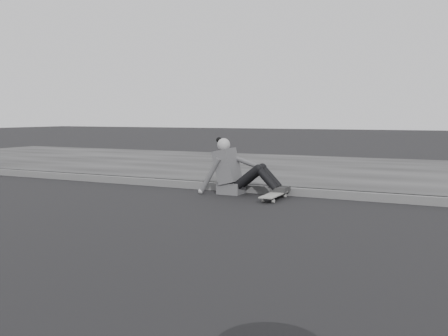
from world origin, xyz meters
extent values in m
plane|color=black|center=(0.00, 0.00, 0.00)|extent=(80.00, 80.00, 0.00)
cube|color=#535353|center=(0.00, 2.58, 0.06)|extent=(24.00, 0.16, 0.12)
cube|color=#323232|center=(0.00, 5.60, 0.06)|extent=(24.00, 6.00, 0.12)
cylinder|color=#959691|center=(-0.59, 1.82, 0.03)|extent=(0.03, 0.05, 0.05)
cylinder|color=#959691|center=(-0.44, 1.82, 0.03)|extent=(0.03, 0.05, 0.05)
cylinder|color=#959691|center=(-0.59, 2.34, 0.03)|extent=(0.03, 0.05, 0.05)
cylinder|color=#959691|center=(-0.44, 2.34, 0.03)|extent=(0.03, 0.05, 0.05)
cube|color=#2A2A2C|center=(-0.51, 1.82, 0.06)|extent=(0.16, 0.04, 0.03)
cube|color=#2A2A2C|center=(-0.51, 2.34, 0.06)|extent=(0.16, 0.04, 0.03)
cube|color=gray|center=(-0.51, 2.08, 0.08)|extent=(0.20, 0.78, 0.02)
cube|color=#49484B|center=(-1.31, 2.33, 0.09)|extent=(0.36, 0.34, 0.18)
cube|color=#49484B|center=(-1.38, 2.33, 0.43)|extent=(0.37, 0.40, 0.57)
cube|color=#49484B|center=(-1.51, 2.33, 0.55)|extent=(0.14, 0.30, 0.20)
cylinder|color=#979797|center=(-1.43, 2.33, 0.67)|extent=(0.09, 0.09, 0.08)
sphere|color=#979797|center=(-1.44, 2.33, 0.76)|extent=(0.20, 0.20, 0.20)
sphere|color=black|center=(-1.53, 2.35, 0.83)|extent=(0.09, 0.09, 0.09)
cylinder|color=black|center=(-1.00, 2.24, 0.28)|extent=(0.43, 0.13, 0.39)
cylinder|color=black|center=(-1.00, 2.42, 0.28)|extent=(0.43, 0.13, 0.39)
cylinder|color=black|center=(-0.70, 2.24, 0.28)|extent=(0.35, 0.11, 0.36)
cylinder|color=black|center=(-0.70, 2.42, 0.28)|extent=(0.35, 0.11, 0.36)
sphere|color=black|center=(-0.83, 2.24, 0.42)|extent=(0.13, 0.13, 0.13)
sphere|color=black|center=(-0.83, 2.42, 0.42)|extent=(0.13, 0.13, 0.13)
cube|color=#282828|center=(-0.51, 2.24, 0.12)|extent=(0.24, 0.08, 0.07)
cube|color=#282828|center=(-0.51, 2.42, 0.12)|extent=(0.24, 0.08, 0.07)
cylinder|color=#49484B|center=(-1.58, 2.12, 0.29)|extent=(0.38, 0.08, 0.58)
sphere|color=#979797|center=(-1.73, 2.11, 0.04)|extent=(0.08, 0.08, 0.08)
cylinder|color=#49484B|center=(-1.14, 2.49, 0.49)|extent=(0.48, 0.08, 0.21)
camera|label=1|loc=(1.86, -4.66, 1.21)|focal=40.00mm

